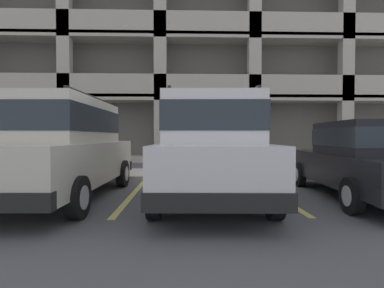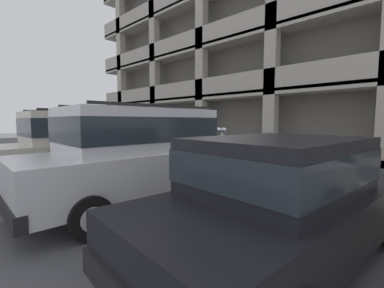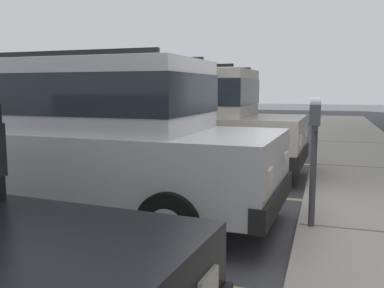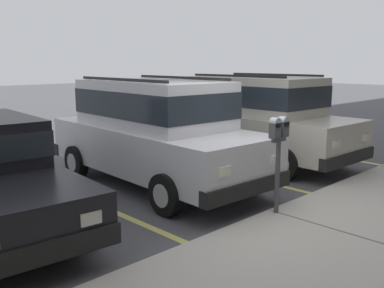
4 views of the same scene
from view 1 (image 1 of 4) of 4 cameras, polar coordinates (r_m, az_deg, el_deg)
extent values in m
cube|color=#4C4C51|center=(8.40, 1.37, -7.49)|extent=(80.00, 80.00, 0.10)
cube|color=#ADA89E|center=(9.67, 0.95, -5.66)|extent=(40.00, 2.20, 0.12)
cube|color=#606060|center=(10.28, -22.01, -4.99)|extent=(0.03, 2.16, 0.00)
cube|color=#606060|center=(9.66, 0.95, -5.29)|extent=(0.03, 2.16, 0.00)
cube|color=#606060|center=(10.63, 23.12, -4.79)|extent=(0.03, 2.16, 0.00)
cube|color=#DBD16B|center=(8.13, -32.73, -7.63)|extent=(0.12, 4.80, 0.01)
cube|color=#DBD16B|center=(7.08, -10.64, -8.75)|extent=(0.12, 4.80, 0.01)
cube|color=#DBD16B|center=(7.27, 14.28, -8.50)|extent=(0.12, 4.80, 0.01)
cube|color=silver|center=(5.97, 3.41, -3.58)|extent=(2.04, 4.77, 0.80)
cube|color=silver|center=(5.91, 3.45, 4.33)|extent=(1.74, 2.98, 0.84)
cube|color=#232B33|center=(5.91, 3.45, 4.53)|extent=(1.77, 3.01, 0.46)
cube|color=black|center=(8.30, 2.66, -4.12)|extent=(1.88, 0.24, 0.24)
cube|color=black|center=(3.73, 5.10, -10.97)|extent=(1.88, 0.24, 0.24)
cube|color=silver|center=(8.36, 6.56, -1.61)|extent=(0.24, 0.04, 0.14)
cube|color=silver|center=(8.32, -1.28, -1.62)|extent=(0.24, 0.04, 0.14)
cylinder|color=black|center=(7.55, 9.77, -5.60)|extent=(0.23, 0.67, 0.66)
cylinder|color=#B2B2B7|center=(7.55, 9.77, -5.60)|extent=(0.24, 0.37, 0.36)
cylinder|color=black|center=(7.48, -4.07, -5.65)|extent=(0.23, 0.67, 0.66)
cylinder|color=#B2B2B7|center=(7.48, -4.07, -5.65)|extent=(0.24, 0.37, 0.36)
cylinder|color=black|center=(4.73, 15.41, -9.85)|extent=(0.23, 0.67, 0.66)
cylinder|color=#B2B2B7|center=(4.73, 15.41, -9.85)|extent=(0.24, 0.37, 0.36)
cylinder|color=black|center=(4.62, -7.14, -10.07)|extent=(0.23, 0.67, 0.66)
cylinder|color=#B2B2B7|center=(4.62, -7.14, -10.07)|extent=(0.24, 0.37, 0.36)
cube|color=black|center=(6.02, 10.09, 8.65)|extent=(0.16, 2.62, 0.05)
cube|color=black|center=(5.96, -3.25, 8.75)|extent=(0.16, 2.62, 0.05)
cube|color=beige|center=(6.52, -23.79, -3.27)|extent=(1.99, 4.76, 0.80)
cube|color=beige|center=(6.46, -24.04, 3.96)|extent=(1.71, 2.96, 0.84)
cube|color=#232B33|center=(6.47, -24.04, 4.14)|extent=(1.73, 2.99, 0.46)
cube|color=black|center=(8.70, -17.60, -3.92)|extent=(1.88, 0.22, 0.24)
cube|color=silver|center=(8.57, -13.88, -1.57)|extent=(0.24, 0.04, 0.14)
cube|color=silver|center=(8.91, -21.02, -1.51)|extent=(0.24, 0.04, 0.14)
cylinder|color=black|center=(7.66, -13.08, -5.52)|extent=(0.22, 0.67, 0.66)
cylinder|color=#B2B2B7|center=(7.66, -13.08, -5.52)|extent=(0.23, 0.37, 0.36)
cylinder|color=black|center=(8.26, -25.41, -5.12)|extent=(0.22, 0.67, 0.66)
cylinder|color=#B2B2B7|center=(8.26, -25.41, -5.12)|extent=(0.23, 0.37, 0.36)
cylinder|color=black|center=(4.90, -20.95, -9.50)|extent=(0.22, 0.67, 0.66)
cylinder|color=#B2B2B7|center=(4.90, -20.95, -9.50)|extent=(0.23, 0.37, 0.36)
cube|color=black|center=(6.26, -18.26, 8.33)|extent=(0.13, 2.62, 0.05)
cube|color=black|center=(6.81, -29.42, 7.64)|extent=(0.13, 2.62, 0.05)
cube|color=black|center=(7.03, 29.60, -4.07)|extent=(2.06, 4.53, 0.60)
cube|color=black|center=(6.73, 30.81, 0.96)|extent=(1.65, 2.10, 0.64)
cube|color=#232B33|center=(6.73, 30.81, 1.10)|extent=(1.68, 2.12, 0.35)
cube|color=black|center=(9.02, 23.41, -3.98)|extent=(1.74, 0.30, 0.24)
cube|color=silver|center=(9.24, 26.39, -2.39)|extent=(0.24, 0.05, 0.14)
cube|color=silver|center=(8.87, 20.12, -2.48)|extent=(0.24, 0.05, 0.14)
cylinder|color=black|center=(8.64, 30.47, -5.09)|extent=(0.21, 0.61, 0.60)
cylinder|color=#B2B2B7|center=(8.64, 30.47, -5.09)|extent=(0.21, 0.34, 0.33)
cylinder|color=black|center=(8.01, 19.79, -5.48)|extent=(0.21, 0.61, 0.60)
cylinder|color=#B2B2B7|center=(8.01, 19.79, -5.48)|extent=(0.21, 0.34, 0.33)
cylinder|color=black|center=(5.49, 28.15, -8.72)|extent=(0.21, 0.61, 0.60)
cylinder|color=#B2B2B7|center=(5.49, 28.15, -8.72)|extent=(0.21, 0.34, 0.33)
cube|color=silver|center=(10.14, 32.25, -2.14)|extent=(0.24, 0.05, 0.14)
cylinder|color=#47474C|center=(8.67, 1.37, -2.53)|extent=(0.07, 0.07, 1.07)
cube|color=#47474C|center=(8.65, 1.37, 1.20)|extent=(0.28, 0.06, 0.06)
cube|color=#424447|center=(8.64, 0.71, 2.13)|extent=(0.15, 0.11, 0.22)
cylinder|color=#9EA8B2|center=(8.64, 0.71, 2.86)|extent=(0.15, 0.11, 0.15)
cube|color=#B7B293|center=(8.58, 0.73, 1.88)|extent=(0.08, 0.01, 0.08)
cube|color=#424447|center=(8.65, 2.04, 2.13)|extent=(0.15, 0.11, 0.22)
cylinder|color=#9EA8B2|center=(8.65, 2.04, 2.86)|extent=(0.15, 0.11, 0.15)
cube|color=#B7B293|center=(8.59, 2.06, 1.88)|extent=(0.08, 0.01, 0.08)
cube|color=#5C5851|center=(20.93, -4.90, 18.78)|extent=(31.36, 8.80, 15.00)
cube|color=#A8A093|center=(19.41, -4.96, -1.84)|extent=(32.00, 10.00, 0.30)
cube|color=#A8A093|center=(19.47, -4.97, 7.01)|extent=(32.00, 10.00, 0.30)
cube|color=#A8A093|center=(14.69, -6.08, 11.00)|extent=(32.00, 0.20, 1.10)
cube|color=#A8A093|center=(19.99, -4.99, 15.60)|extent=(32.00, 10.00, 0.30)
cube|color=#A8A093|center=(15.48, -6.11, 22.02)|extent=(32.00, 0.20, 1.10)
cube|color=#A8A093|center=(20.93, -5.01, 23.59)|extent=(32.00, 10.00, 0.30)
cube|color=#A8A093|center=(16.86, -23.16, 23.06)|extent=(0.60, 0.50, 15.00)
cube|color=#A8A093|center=(15.92, -6.07, 24.53)|extent=(0.60, 0.50, 15.00)
cube|color=#A8A093|center=(16.26, 11.80, 24.00)|extent=(0.60, 0.50, 15.00)
cube|color=#A8A093|center=(17.80, 27.40, 21.81)|extent=(0.60, 0.50, 15.00)
cylinder|color=gold|center=(10.18, 26.51, -3.55)|extent=(0.20, 0.20, 0.55)
sphere|color=gold|center=(10.16, 26.53, -1.67)|extent=(0.18, 0.18, 0.18)
cylinder|color=gold|center=(10.05, 26.92, -3.46)|extent=(0.08, 0.10, 0.08)
cylinder|color=gold|center=(10.25, 27.25, -3.37)|extent=(0.10, 0.07, 0.07)
camera|label=2|loc=(5.75, 58.28, 5.52)|focal=24.00mm
camera|label=3|loc=(10.20, 29.26, 3.44)|focal=40.00mm
camera|label=4|loc=(13.33, 22.99, 5.84)|focal=40.00mm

